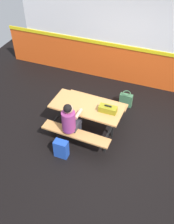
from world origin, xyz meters
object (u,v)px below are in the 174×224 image
student_nearer (70,120)px  toolbox_grey (108,109)px  picnic_table_main (87,111)px  tote_bag_bright (126,100)px  backpack_dark (61,149)px

student_nearer → toolbox_grey: student_nearer is taller
picnic_table_main → tote_bag_bright: size_ratio=3.93×
student_nearer → backpack_dark: size_ratio=2.74×
picnic_table_main → toolbox_grey: (0.50, -0.02, 0.24)m
student_nearer → tote_bag_bright: (0.84, 1.77, -0.51)m
picnic_table_main → backpack_dark: size_ratio=3.85×
picnic_table_main → backpack_dark: picnic_table_main is taller
toolbox_grey → backpack_dark: bearing=-127.3°
toolbox_grey → tote_bag_bright: toolbox_grey is taller
student_nearer → backpack_dark: bearing=-96.5°
backpack_dark → student_nearer: bearing=83.5°
picnic_table_main → student_nearer: size_ratio=1.40×
picnic_table_main → toolbox_grey: size_ratio=4.23×
toolbox_grey → backpack_dark: 1.34m
picnic_table_main → tote_bag_bright: (0.66, 1.22, -0.38)m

